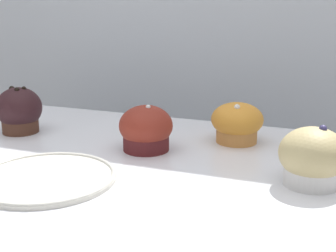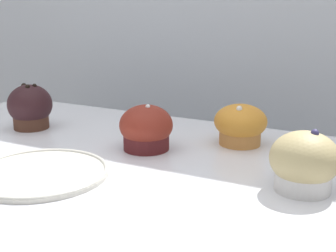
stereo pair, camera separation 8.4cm
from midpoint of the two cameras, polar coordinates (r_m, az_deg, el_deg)
wall_back at (r=1.34m, az=3.15°, el=1.84°), size 3.20×0.10×1.80m
muffin_front_center at (r=1.01m, az=-19.98°, el=1.69°), size 0.09×0.09×0.10m
muffin_back_left at (r=0.89m, az=5.77°, el=0.37°), size 0.10×0.10×0.08m
muffin_back_right at (r=0.71m, az=13.98°, el=-3.86°), size 0.10×0.10×0.09m
muffin_front_left at (r=0.85m, az=-5.56°, el=-0.46°), size 0.10×0.10×0.09m
serving_plate at (r=0.75m, az=-17.86°, el=-6.02°), size 0.22×0.22×0.01m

